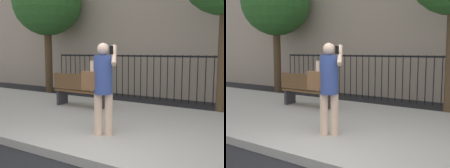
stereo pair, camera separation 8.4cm
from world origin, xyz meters
TOP-DOWN VIEW (x-y plane):
  - sidewalk at (0.00, 2.20)m, footprint 28.00×4.40m
  - iron_fence at (0.00, 5.90)m, footprint 12.03×0.04m
  - pedestrian_on_phone at (-0.57, 1.11)m, footprint 0.72×0.62m
  - street_bench at (-2.63, 2.94)m, footprint 1.60×0.45m
  - street_tree_mid at (-6.17, 5.30)m, footprint 2.81×2.81m

SIDE VIEW (x-z plane):
  - sidewalk at x=0.00m, z-range 0.00..0.15m
  - street_bench at x=-2.63m, z-range 0.18..1.13m
  - iron_fence at x=0.00m, z-range 0.22..1.82m
  - pedestrian_on_phone at x=-0.57m, z-range 0.29..2.02m
  - street_tree_mid at x=-6.17m, z-range 1.15..6.33m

